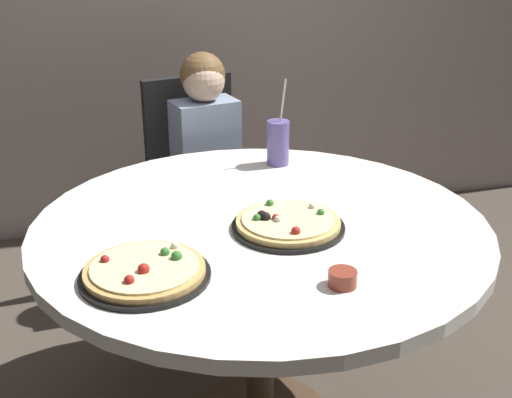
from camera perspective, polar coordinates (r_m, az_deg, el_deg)
The scene contains 7 objects.
dining_table at distance 1.96m, azimuth 0.37°, elevation -4.21°, with size 1.33×1.33×0.75m.
chair_wooden at distance 2.90m, azimuth -5.05°, elevation 2.08°, with size 0.48×0.48×0.95m.
diner_child at distance 2.76m, azimuth -3.66°, elevation -0.03°, with size 0.33×0.43×1.08m.
pizza_veggie at distance 1.64m, azimuth -9.59°, elevation -6.23°, with size 0.32×0.32×0.05m.
pizza_cheese at distance 1.87m, azimuth 2.76°, elevation -2.15°, with size 0.32×0.32×0.05m.
soda_cup at distance 2.35m, azimuth 1.92°, elevation 4.92°, with size 0.08×0.08×0.31m.
sauce_bowl at distance 1.60m, azimuth 7.50°, elevation -6.83°, with size 0.07×0.07×0.04m, color brown.
Camera 1 is at (-0.45, -1.69, 1.56)m, focal length 46.16 mm.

